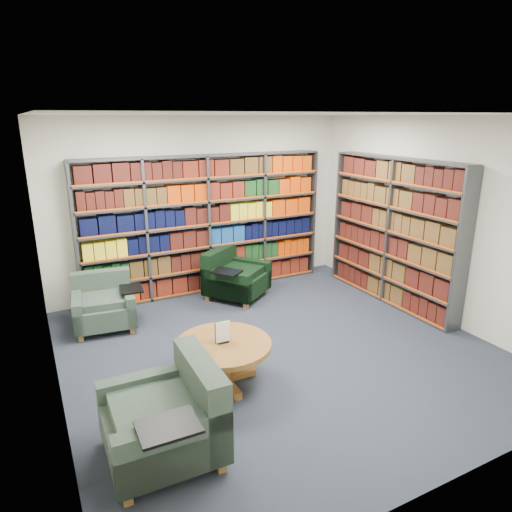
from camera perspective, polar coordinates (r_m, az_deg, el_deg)
name	(u,v)px	position (r m, az deg, el deg)	size (l,w,h in m)	color
room_shell	(280,241)	(5.29, 2.98, 1.93)	(5.02, 5.02, 2.82)	black
bookshelf_back	(207,225)	(7.42, -6.18, 3.87)	(4.00, 0.28, 2.20)	#47494F
bookshelf_right	(393,232)	(7.22, 16.78, 2.86)	(0.28, 2.50, 2.20)	#47494F
chair_teal_left	(104,305)	(6.65, -18.48, -5.85)	(0.98, 0.87, 0.72)	#022534
chair_green_right	(232,278)	(7.30, -2.97, -2.76)	(1.16, 1.16, 0.76)	black
chair_teal_front	(172,419)	(4.14, -10.42, -19.43)	(0.93, 1.08, 0.83)	#022534
coffee_table	(223,351)	(4.97, -4.10, -11.75)	(1.03, 1.03, 0.72)	brown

